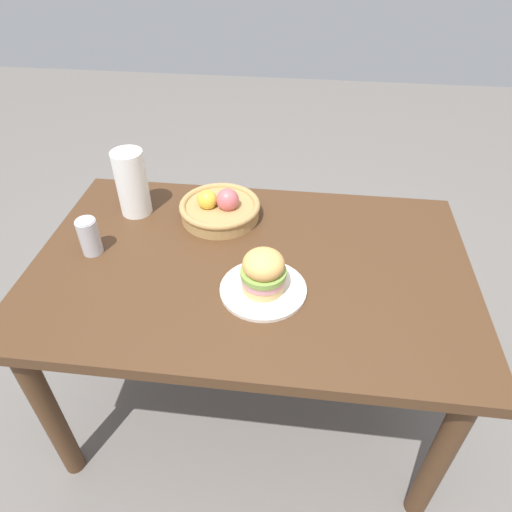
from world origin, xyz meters
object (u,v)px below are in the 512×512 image
sandwich (263,271)px  fruit_basket (220,208)px  plate (263,289)px  soda_can (89,236)px  paper_towel_roll (132,183)px

sandwich → fruit_basket: sandwich is taller
plate → soda_can: bearing=168.5°
sandwich → soda_can: size_ratio=1.07×
plate → soda_can: (-0.58, 0.12, 0.06)m
fruit_basket → paper_towel_roll: paper_towel_roll is taller
sandwich → plate: bearing=63.4°
sandwich → soda_can: sandwich is taller
sandwich → soda_can: bearing=168.5°
fruit_basket → paper_towel_roll: size_ratio=1.21×
plate → fruit_basket: 0.41m
soda_can → fruit_basket: soda_can is taller
sandwich → fruit_basket: bearing=118.3°
sandwich → paper_towel_roll: 0.62m
plate → sandwich: bearing=-116.6°
soda_can → fruit_basket: (0.38, 0.25, -0.02)m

